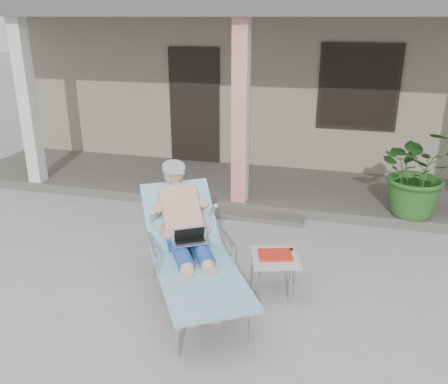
% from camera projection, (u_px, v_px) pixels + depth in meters
% --- Properties ---
extents(ground, '(60.00, 60.00, 0.00)m').
position_uv_depth(ground, '(195.00, 280.00, 5.29)').
color(ground, '#9E9E99').
rests_on(ground, ground).
extents(house, '(10.40, 5.40, 3.30)m').
position_uv_depth(house, '(285.00, 69.00, 10.59)').
color(house, gray).
rests_on(house, ground).
extents(porch_deck, '(10.00, 2.00, 0.15)m').
position_uv_depth(porch_deck, '(251.00, 186.00, 7.98)').
color(porch_deck, '#605B56').
rests_on(porch_deck, ground).
extents(porch_overhang, '(10.00, 2.30, 2.85)m').
position_uv_depth(porch_overhang, '(254.00, 15.00, 6.98)').
color(porch_overhang, silver).
rests_on(porch_overhang, porch_deck).
extents(porch_step, '(2.00, 0.30, 0.07)m').
position_uv_depth(porch_step, '(235.00, 214.00, 6.95)').
color(porch_step, '#605B56').
rests_on(porch_step, ground).
extents(lounger, '(1.68, 2.07, 1.33)m').
position_uv_depth(lounger, '(188.00, 221.00, 4.80)').
color(lounger, '#B7B7BC').
rests_on(lounger, ground).
extents(side_table, '(0.61, 0.61, 0.44)m').
position_uv_depth(side_table, '(275.00, 259.00, 4.97)').
color(side_table, '#B9B8B3').
rests_on(side_table, ground).
extents(potted_palm, '(1.33, 1.21, 1.26)m').
position_uv_depth(potted_palm, '(420.00, 171.00, 6.45)').
color(potted_palm, '#26591E').
rests_on(potted_palm, porch_deck).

